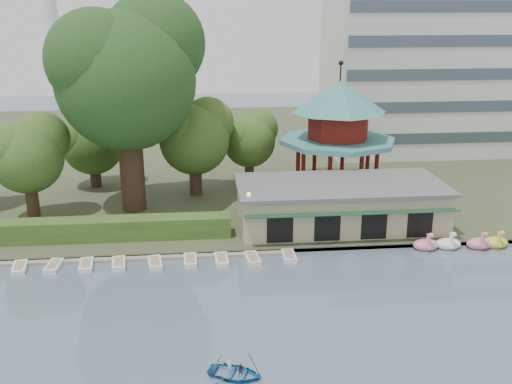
{
  "coord_description": "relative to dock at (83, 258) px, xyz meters",
  "views": [
    {
      "loc": [
        -2.25,
        -25.62,
        19.13
      ],
      "look_at": [
        2.0,
        18.0,
        5.0
      ],
      "focal_mm": 40.0,
      "sensor_mm": 36.0,
      "label": 1
    }
  ],
  "objects": [
    {
      "name": "shore",
      "position": [
        12.0,
        34.8,
        0.08
      ],
      "size": [
        220.0,
        70.0,
        0.4
      ],
      "primitive_type": "cube",
      "color": "#424930",
      "rests_on": "ground"
    },
    {
      "name": "embankment",
      "position": [
        12.0,
        0.1,
        0.03
      ],
      "size": [
        220.0,
        0.6,
        0.3
      ],
      "primitive_type": "cube",
      "color": "gray",
      "rests_on": "ground"
    },
    {
      "name": "dock",
      "position": [
        0.0,
        0.0,
        0.0
      ],
      "size": [
        34.0,
        1.6,
        0.24
      ],
      "primitive_type": "cube",
      "color": "gray",
      "rests_on": "ground"
    },
    {
      "name": "boathouse",
      "position": [
        22.0,
        4.77,
        2.25
      ],
      "size": [
        18.6,
        9.39,
        3.9
      ],
      "color": "tan",
      "rests_on": "shore"
    },
    {
      "name": "pavilion",
      "position": [
        24.0,
        14.8,
        7.36
      ],
      "size": [
        12.4,
        12.4,
        13.5
      ],
      "color": "tan",
      "rests_on": "shore"
    },
    {
      "name": "office_building",
      "position": [
        44.67,
        31.8,
        9.61
      ],
      "size": [
        38.0,
        18.0,
        20.0
      ],
      "color": "silver",
      "rests_on": "shore"
    },
    {
      "name": "hedge",
      "position": [
        -3.0,
        3.3,
        1.18
      ],
      "size": [
        30.0,
        2.0,
        1.8
      ],
      "primitive_type": "cube",
      "color": "#3C5E22",
      "rests_on": "shore"
    },
    {
      "name": "lamp_post",
      "position": [
        13.5,
        1.8,
        3.22
      ],
      "size": [
        0.36,
        0.36,
        4.28
      ],
      "color": "black",
      "rests_on": "shore"
    },
    {
      "name": "big_tree",
      "position": [
        3.17,
        11.01,
        13.75
      ],
      "size": [
        14.13,
        13.17,
        20.46
      ],
      "color": "#3A281C",
      "rests_on": "shore"
    },
    {
      "name": "small_trees",
      "position": [
        -0.15,
        14.37,
        5.98
      ],
      "size": [
        39.22,
        16.74,
        10.13
      ],
      "color": "#3A281C",
      "rests_on": "shore"
    },
    {
      "name": "swan_boats",
      "position": [
        34.36,
        -0.67,
        0.28
      ],
      "size": [
        13.81,
        2.03,
        1.92
      ],
      "color": "pink",
      "rests_on": "ground"
    },
    {
      "name": "moored_rowboats",
      "position": [
        0.64,
        -1.42,
        0.06
      ],
      "size": [
        32.84,
        2.68,
        0.36
      ],
      "color": "white",
      "rests_on": "ground"
    },
    {
      "name": "rowboat_with_passengers",
      "position": [
        11.19,
        -16.37,
        0.32
      ],
      "size": [
        5.0,
        4.32,
        2.01
      ],
      "color": "#1B6BB5",
      "rests_on": "ground"
    }
  ]
}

